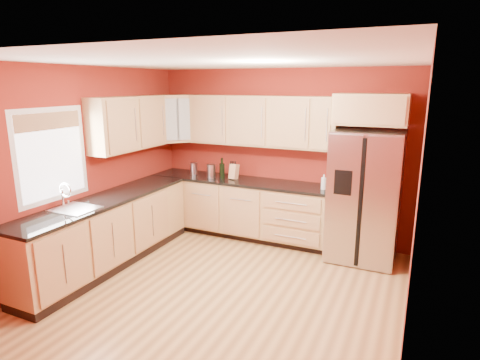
# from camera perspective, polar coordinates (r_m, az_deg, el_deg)

# --- Properties ---
(floor) EXTENTS (4.00, 4.00, 0.00)m
(floor) POSITION_cam_1_polar(r_m,az_deg,el_deg) (4.92, -2.64, -15.32)
(floor) COLOR olive
(floor) RESTS_ON ground
(ceiling) EXTENTS (4.00, 4.00, 0.00)m
(ceiling) POSITION_cam_1_polar(r_m,az_deg,el_deg) (4.32, -3.03, 16.53)
(ceiling) COLOR white
(ceiling) RESTS_ON wall_back
(wall_back) EXTENTS (4.00, 0.04, 2.60)m
(wall_back) POSITION_cam_1_polar(r_m,az_deg,el_deg) (6.25, 5.65, 3.58)
(wall_back) COLOR maroon
(wall_back) RESTS_ON floor
(wall_front) EXTENTS (4.00, 0.04, 2.60)m
(wall_front) POSITION_cam_1_polar(r_m,az_deg,el_deg) (2.90, -21.51, -9.15)
(wall_front) COLOR maroon
(wall_front) RESTS_ON floor
(wall_left) EXTENTS (0.04, 4.00, 2.60)m
(wall_left) POSITION_cam_1_polar(r_m,az_deg,el_deg) (5.63, -21.23, 1.62)
(wall_left) COLOR maroon
(wall_left) RESTS_ON floor
(wall_right) EXTENTS (0.04, 4.00, 2.60)m
(wall_right) POSITION_cam_1_polar(r_m,az_deg,el_deg) (3.97, 23.81, -3.33)
(wall_right) COLOR maroon
(wall_right) RESTS_ON floor
(base_cabinets_back) EXTENTS (2.90, 0.60, 0.88)m
(base_cabinets_back) POSITION_cam_1_polar(r_m,az_deg,el_deg) (6.38, -0.10, -4.10)
(base_cabinets_back) COLOR tan
(base_cabinets_back) RESTS_ON floor
(base_cabinets_left) EXTENTS (0.60, 2.80, 0.88)m
(base_cabinets_left) POSITION_cam_1_polar(r_m,az_deg,el_deg) (5.65, -18.33, -7.18)
(base_cabinets_left) COLOR tan
(base_cabinets_left) RESTS_ON floor
(countertop_back) EXTENTS (2.90, 0.62, 0.04)m
(countertop_back) POSITION_cam_1_polar(r_m,az_deg,el_deg) (6.25, -0.14, -0.10)
(countertop_back) COLOR black
(countertop_back) RESTS_ON base_cabinets_back
(countertop_left) EXTENTS (0.62, 2.80, 0.04)m
(countertop_left) POSITION_cam_1_polar(r_m,az_deg,el_deg) (5.51, -18.61, -2.71)
(countertop_left) COLOR black
(countertop_left) RESTS_ON base_cabinets_left
(upper_cabinets_back) EXTENTS (2.30, 0.33, 0.75)m
(upper_cabinets_back) POSITION_cam_1_polar(r_m,az_deg,el_deg) (6.11, 3.02, 8.37)
(upper_cabinets_back) COLOR tan
(upper_cabinets_back) RESTS_ON wall_back
(upper_cabinets_left) EXTENTS (0.33, 1.35, 0.75)m
(upper_cabinets_left) POSITION_cam_1_polar(r_m,az_deg,el_deg) (5.97, -15.55, 7.78)
(upper_cabinets_left) COLOR tan
(upper_cabinets_left) RESTS_ON wall_left
(corner_upper_cabinet) EXTENTS (0.67, 0.67, 0.75)m
(corner_upper_cabinet) POSITION_cam_1_polar(r_m,az_deg,el_deg) (6.62, -9.15, 8.62)
(corner_upper_cabinet) COLOR tan
(corner_upper_cabinet) RESTS_ON wall_back
(over_fridge_cabinet) EXTENTS (0.92, 0.60, 0.40)m
(over_fridge_cabinet) POSITION_cam_1_polar(r_m,az_deg,el_deg) (5.57, 18.22, 9.55)
(over_fridge_cabinet) COLOR tan
(over_fridge_cabinet) RESTS_ON wall_back
(refrigerator) EXTENTS (0.90, 0.75, 1.78)m
(refrigerator) POSITION_cam_1_polar(r_m,az_deg,el_deg) (5.68, 17.27, -2.22)
(refrigerator) COLOR #B9BABE
(refrigerator) RESTS_ON floor
(window) EXTENTS (0.03, 0.90, 1.00)m
(window) POSITION_cam_1_polar(r_m,az_deg,el_deg) (5.24, -25.18, 3.21)
(window) COLOR white
(window) RESTS_ON wall_left
(sink_faucet) EXTENTS (0.50, 0.42, 0.30)m
(sink_faucet) POSITION_cam_1_polar(r_m,az_deg,el_deg) (5.13, -22.54, -2.25)
(sink_faucet) COLOR white
(sink_faucet) RESTS_ON countertop_left
(canister_left) EXTENTS (0.17, 0.17, 0.21)m
(canister_left) POSITION_cam_1_polar(r_m,az_deg,el_deg) (6.36, -4.12, 1.27)
(canister_left) COLOR #B9BABE
(canister_left) RESTS_ON countertop_back
(canister_right) EXTENTS (0.13, 0.13, 0.19)m
(canister_right) POSITION_cam_1_polar(r_m,az_deg,el_deg) (6.63, -6.58, 1.62)
(canister_right) COLOR #B9BABE
(canister_right) RESTS_ON countertop_back
(wine_bottle_a) EXTENTS (0.10, 0.10, 0.33)m
(wine_bottle_a) POSITION_cam_1_polar(r_m,az_deg,el_deg) (6.28, -2.53, 1.69)
(wine_bottle_a) COLOR black
(wine_bottle_a) RESTS_ON countertop_back
(wine_bottle_b) EXTENTS (0.09, 0.09, 0.31)m
(wine_bottle_b) POSITION_cam_1_polar(r_m,az_deg,el_deg) (6.34, -2.63, 1.74)
(wine_bottle_b) COLOR black
(wine_bottle_b) RESTS_ON countertop_back
(knife_block) EXTENTS (0.13, 0.12, 0.23)m
(knife_block) POSITION_cam_1_polar(r_m,az_deg,el_deg) (6.26, -0.87, 1.22)
(knife_block) COLOR tan
(knife_block) RESTS_ON countertop_back
(soap_dispenser) EXTENTS (0.08, 0.08, 0.21)m
(soap_dispenser) POSITION_cam_1_polar(r_m,az_deg,el_deg) (5.76, 11.81, -0.28)
(soap_dispenser) COLOR silver
(soap_dispenser) RESTS_ON countertop_back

